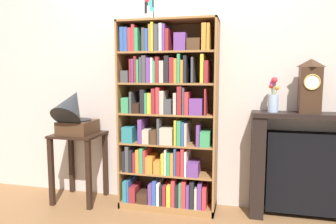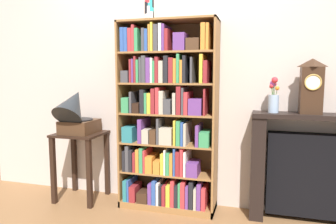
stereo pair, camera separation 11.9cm
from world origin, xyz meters
name	(u,v)px [view 1 (the left image)]	position (x,y,z in m)	size (l,w,h in m)	color
ground_plane	(166,211)	(0.00, 0.00, -0.01)	(7.68, 6.40, 0.02)	brown
wall_back	(190,73)	(0.17, 0.29, 1.30)	(4.68, 0.08, 2.60)	beige
bookshelf	(166,121)	(-0.02, 0.07, 0.85)	(0.92, 0.32, 1.77)	olive
cup_stack	(149,3)	(-0.17, 0.05, 1.93)	(0.08, 0.08, 0.31)	black
side_table_left	(79,153)	(-0.92, 0.03, 0.50)	(0.46, 0.43, 0.69)	black
gramophone	(74,112)	(-0.92, -0.04, 0.92)	(0.31, 0.49, 0.52)	#472D1C
fireplace_mantel	(308,167)	(1.25, 0.13, 0.47)	(0.97, 0.27, 0.95)	black
mantel_clock	(310,86)	(1.23, 0.11, 1.18)	(0.17, 0.15, 0.46)	#382316
flower_vase	(273,97)	(0.94, 0.11, 1.08)	(0.09, 0.13, 0.31)	#99B2D1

